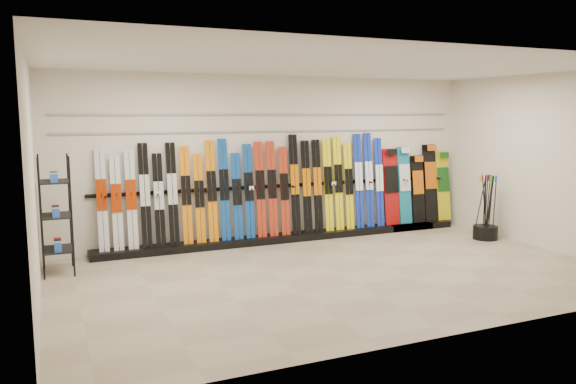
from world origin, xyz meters
name	(u,v)px	position (x,y,z in m)	size (l,w,h in m)	color
floor	(339,274)	(0.00, 0.00, 0.00)	(8.00, 8.00, 0.00)	#9D896C
back_wall	(274,159)	(0.00, 2.50, 1.50)	(8.00, 8.00, 0.00)	beige
left_wall	(32,186)	(-4.00, 0.00, 1.50)	(5.00, 5.00, 0.00)	beige
right_wall	(547,162)	(4.00, 0.00, 1.50)	(5.00, 5.00, 0.00)	beige
ceiling	(342,64)	(0.00, 0.00, 3.00)	(8.00, 8.00, 0.00)	silver
ski_rack_base	(290,237)	(0.22, 2.28, 0.06)	(8.00, 0.40, 0.12)	black
skis	(257,190)	(-0.40, 2.33, 0.97)	(5.38, 0.24, 1.83)	silver
snowboards	(417,186)	(3.08, 2.35, 0.86)	(1.60, 0.24, 1.57)	#990C0C
accessory_rack	(56,215)	(-3.75, 1.70, 0.87)	(0.40, 0.60, 1.73)	black
pole_bin	(485,232)	(3.60, 0.93, 0.12)	(0.45, 0.45, 0.25)	black
ski_poles	(487,207)	(3.61, 0.93, 0.61)	(0.33, 0.31, 1.18)	black
slatwall_rail_0	(275,131)	(0.00, 2.48, 2.00)	(7.60, 0.02, 0.03)	gray
slatwall_rail_1	(275,115)	(0.00, 2.48, 2.30)	(7.60, 0.02, 0.03)	gray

